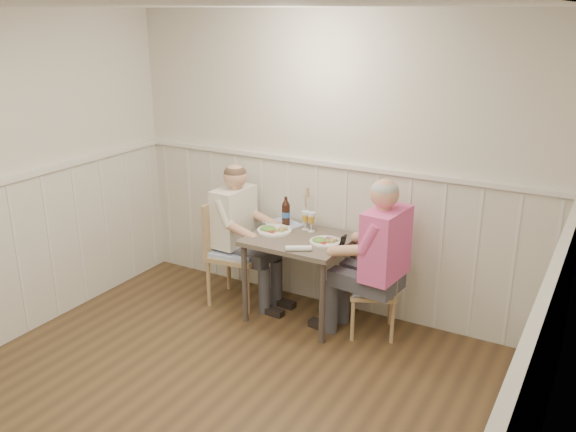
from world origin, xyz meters
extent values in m
cube|color=silver|center=(0.00, 2.25, 1.30)|extent=(4.00, 0.04, 2.60)
cube|color=silver|center=(2.00, 0.00, 1.30)|extent=(0.04, 4.50, 2.60)
cube|color=white|center=(0.00, 0.00, 2.59)|extent=(4.00, 4.50, 0.02)
cube|color=beige|center=(0.00, 2.23, 0.65)|extent=(3.98, 0.03, 1.30)
cube|color=silver|center=(0.00, 2.22, 1.32)|extent=(3.98, 0.06, 0.04)
cube|color=silver|center=(1.97, 0.00, 1.32)|extent=(0.06, 4.48, 0.04)
cube|color=#52463D|center=(-0.10, 1.84, 0.73)|extent=(0.84, 0.70, 0.04)
cylinder|color=#3F3833|center=(-0.47, 1.54, 0.35)|extent=(0.05, 0.05, 0.71)
cylinder|color=#3F3833|center=(-0.47, 2.14, 0.35)|extent=(0.05, 0.05, 0.71)
cylinder|color=#3F3833|center=(0.27, 1.54, 0.35)|extent=(0.05, 0.05, 0.71)
cylinder|color=#3F3833|center=(0.27, 2.14, 0.35)|extent=(0.05, 0.05, 0.71)
cube|color=tan|center=(0.56, 1.90, 0.38)|extent=(0.49, 0.49, 0.04)
cube|color=#5774BA|center=(0.56, 1.90, 0.41)|extent=(0.44, 0.44, 0.03)
cube|color=tan|center=(0.71, 1.96, 0.59)|extent=(0.17, 0.35, 0.39)
cylinder|color=tan|center=(0.77, 1.81, 0.18)|extent=(0.03, 0.03, 0.36)
cylinder|color=tan|center=(0.47, 1.69, 0.18)|extent=(0.03, 0.03, 0.36)
cylinder|color=tan|center=(0.64, 2.11, 0.18)|extent=(0.03, 0.03, 0.36)
cylinder|color=tan|center=(0.35, 1.98, 0.18)|extent=(0.03, 0.03, 0.36)
cube|color=tan|center=(-0.75, 1.83, 0.47)|extent=(0.51, 0.51, 0.04)
cube|color=#5774BA|center=(-0.75, 1.83, 0.50)|extent=(0.46, 0.46, 0.03)
cube|color=tan|center=(-0.95, 1.81, 0.73)|extent=(0.09, 0.46, 0.48)
cylinder|color=tan|center=(-0.96, 2.00, 0.22)|extent=(0.04, 0.04, 0.44)
cylinder|color=tan|center=(-0.58, 2.05, 0.22)|extent=(0.04, 0.04, 0.44)
cylinder|color=tan|center=(-0.92, 1.62, 0.22)|extent=(0.04, 0.04, 0.44)
cylinder|color=tan|center=(-0.53, 1.66, 0.22)|extent=(0.04, 0.04, 0.44)
cube|color=#3F3F47|center=(0.66, 1.80, 0.23)|extent=(0.49, 0.45, 0.46)
cube|color=#3F3F47|center=(0.46, 1.82, 0.52)|extent=(0.46, 0.41, 0.13)
cube|color=pink|center=(0.66, 1.80, 0.86)|extent=(0.29, 0.47, 0.56)
sphere|color=tan|center=(0.66, 1.80, 1.26)|extent=(0.22, 0.22, 0.22)
sphere|color=#A5A5A0|center=(0.66, 1.80, 1.29)|extent=(0.21, 0.21, 0.21)
cube|color=black|center=(0.30, 1.83, 0.86)|extent=(0.02, 0.07, 0.13)
cube|color=#3F3F47|center=(-0.78, 1.88, 0.22)|extent=(0.44, 0.41, 0.43)
cube|color=#3F3F47|center=(-0.59, 1.87, 0.49)|extent=(0.42, 0.37, 0.12)
cube|color=white|center=(-0.78, 1.88, 0.81)|extent=(0.25, 0.43, 0.53)
sphere|color=tan|center=(-0.78, 1.88, 1.19)|extent=(0.21, 0.21, 0.21)
sphere|color=#4C3828|center=(-0.78, 1.88, 1.22)|extent=(0.20, 0.20, 0.20)
cylinder|color=white|center=(0.14, 1.83, 0.76)|extent=(0.26, 0.26, 0.02)
ellipsoid|color=#3F722D|center=(0.10, 1.80, 0.79)|extent=(0.13, 0.11, 0.05)
sphere|color=tan|center=(0.20, 1.84, 0.78)|extent=(0.03, 0.03, 0.03)
cube|color=#8A454C|center=(0.16, 1.89, 0.77)|extent=(0.08, 0.05, 0.01)
cylinder|color=white|center=(0.22, 1.89, 0.78)|extent=(0.05, 0.05, 0.03)
cylinder|color=white|center=(-0.36, 1.86, 0.76)|extent=(0.30, 0.30, 0.02)
ellipsoid|color=#3F722D|center=(-0.40, 1.82, 0.80)|extent=(0.15, 0.12, 0.06)
sphere|color=tan|center=(-0.29, 1.87, 0.79)|extent=(0.04, 0.04, 0.04)
cylinder|color=silver|center=(-0.08, 2.01, 0.75)|extent=(0.06, 0.06, 0.01)
cylinder|color=silver|center=(-0.08, 2.01, 0.79)|extent=(0.01, 0.01, 0.08)
cone|color=gold|center=(-0.08, 2.01, 0.86)|extent=(0.07, 0.07, 0.07)
cylinder|color=silver|center=(-0.08, 2.01, 0.91)|extent=(0.07, 0.07, 0.03)
cylinder|color=silver|center=(-0.15, 2.03, 0.75)|extent=(0.06, 0.06, 0.01)
cylinder|color=silver|center=(-0.15, 2.03, 0.79)|extent=(0.01, 0.01, 0.08)
cone|color=gold|center=(-0.15, 2.03, 0.86)|extent=(0.07, 0.07, 0.07)
cylinder|color=silver|center=(-0.15, 2.03, 0.91)|extent=(0.07, 0.07, 0.03)
cylinder|color=black|center=(-0.36, 2.05, 0.85)|extent=(0.07, 0.07, 0.19)
cone|color=black|center=(-0.36, 2.05, 0.96)|extent=(0.07, 0.07, 0.05)
cylinder|color=black|center=(-0.36, 2.05, 1.00)|extent=(0.03, 0.03, 0.03)
cylinder|color=#305CA6|center=(-0.36, 2.05, 0.85)|extent=(0.07, 0.07, 0.05)
cylinder|color=white|center=(0.04, 1.56, 0.77)|extent=(0.20, 0.15, 0.05)
cylinder|color=silver|center=(-0.21, 2.13, 0.79)|extent=(0.04, 0.04, 0.08)
cylinder|color=tan|center=(-0.21, 2.13, 0.93)|extent=(0.02, 0.02, 0.25)
cone|color=tan|center=(-0.21, 2.13, 1.08)|extent=(0.04, 0.04, 0.09)
cube|color=#5774BA|center=(-0.39, 2.07, 0.75)|extent=(0.37, 0.34, 0.01)
camera|label=1|loc=(2.18, -2.42, 2.58)|focal=38.00mm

